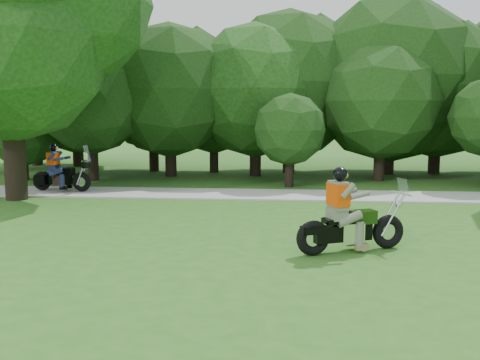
{
  "coord_description": "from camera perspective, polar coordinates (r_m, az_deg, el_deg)",
  "views": [
    {
      "loc": [
        -1.85,
        -9.68,
        2.84
      ],
      "look_at": [
        -2.97,
        2.64,
        1.22
      ],
      "focal_mm": 40.0,
      "sensor_mm": 36.0,
      "label": 1
    }
  ],
  "objects": [
    {
      "name": "ground",
      "position": [
        10.26,
        15.56,
        -8.88
      ],
      "size": [
        100.0,
        100.0,
        0.0
      ],
      "primitive_type": "plane",
      "color": "#2F631C",
      "rests_on": "ground"
    },
    {
      "name": "walkway",
      "position": [
        18.0,
        11.02,
        -1.66
      ],
      "size": [
        60.0,
        2.2,
        0.06
      ],
      "primitive_type": "cube",
      "color": "#A9A9A3",
      "rests_on": "ground"
    },
    {
      "name": "tree_line",
      "position": [
        24.4,
        10.71,
        9.39
      ],
      "size": [
        38.06,
        11.7,
        7.91
      ],
      "color": "black",
      "rests_on": "ground"
    },
    {
      "name": "big_tree_west",
      "position": [
        18.9,
        -23.17,
        15.75
      ],
      "size": [
        8.64,
        6.56,
        9.96
      ],
      "color": "black",
      "rests_on": "ground"
    },
    {
      "name": "chopper_motorcycle",
      "position": [
        10.9,
        11.3,
        -4.33
      ],
      "size": [
        2.33,
        1.35,
        1.73
      ],
      "rotation": [
        0.0,
        0.0,
        0.42
      ],
      "color": "black",
      "rests_on": "ground"
    },
    {
      "name": "touring_motorcycle",
      "position": [
        19.51,
        -18.87,
        0.63
      ],
      "size": [
        2.16,
        0.73,
        1.65
      ],
      "rotation": [
        0.0,
        0.0,
        -0.09
      ],
      "color": "black",
      "rests_on": "walkway"
    }
  ]
}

